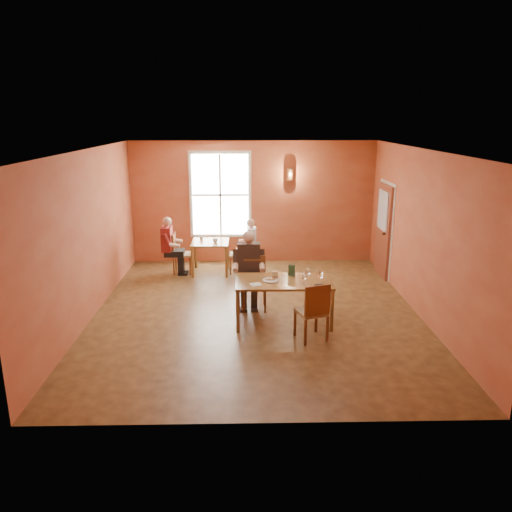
{
  "coord_description": "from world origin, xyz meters",
  "views": [
    {
      "loc": [
        -0.2,
        -8.72,
        3.55
      ],
      "look_at": [
        0.0,
        0.2,
        1.05
      ],
      "focal_mm": 35.0,
      "sensor_mm": 36.0,
      "label": 1
    }
  ],
  "objects_px": {
    "chair_diner_main": "(254,284)",
    "chair_diner_white": "(238,254)",
    "main_table": "(283,301)",
    "diner_main": "(254,274)",
    "diner_white": "(240,247)",
    "chair_diner_maroon": "(183,253)",
    "second_table": "(211,257)",
    "chair_empty": "(311,311)",
    "diner_maroon": "(181,246)"
  },
  "relations": [
    {
      "from": "chair_empty",
      "to": "diner_main",
      "type": "bearing_deg",
      "value": 105.32
    },
    {
      "from": "main_table",
      "to": "diner_main",
      "type": "distance_m",
      "value": 0.86
    },
    {
      "from": "diner_main",
      "to": "chair_diner_maroon",
      "type": "xyz_separation_m",
      "value": [
        -1.63,
        2.35,
        -0.23
      ]
    },
    {
      "from": "main_table",
      "to": "diner_main",
      "type": "xyz_separation_m",
      "value": [
        -0.5,
        0.62,
        0.32
      ]
    },
    {
      "from": "chair_diner_maroon",
      "to": "diner_maroon",
      "type": "relative_size",
      "value": 0.72
    },
    {
      "from": "main_table",
      "to": "chair_diner_main",
      "type": "relative_size",
      "value": 1.67
    },
    {
      "from": "main_table",
      "to": "chair_diner_white",
      "type": "height_order",
      "value": "chair_diner_white"
    },
    {
      "from": "diner_maroon",
      "to": "chair_diner_white",
      "type": "bearing_deg",
      "value": 90.0
    },
    {
      "from": "chair_empty",
      "to": "main_table",
      "type": "bearing_deg",
      "value": 101.13
    },
    {
      "from": "chair_diner_white",
      "to": "diner_white",
      "type": "bearing_deg",
      "value": -90.0
    },
    {
      "from": "main_table",
      "to": "second_table",
      "type": "relative_size",
      "value": 1.96
    },
    {
      "from": "main_table",
      "to": "diner_main",
      "type": "height_order",
      "value": "diner_main"
    },
    {
      "from": "chair_diner_main",
      "to": "diner_main",
      "type": "bearing_deg",
      "value": 90.0
    },
    {
      "from": "diner_maroon",
      "to": "chair_diner_main",
      "type": "bearing_deg",
      "value": 35.51
    },
    {
      "from": "chair_diner_main",
      "to": "diner_main",
      "type": "xyz_separation_m",
      "value": [
        0.0,
        -0.03,
        0.21
      ]
    },
    {
      "from": "main_table",
      "to": "chair_diner_white",
      "type": "relative_size",
      "value": 1.83
    },
    {
      "from": "diner_main",
      "to": "diner_white",
      "type": "height_order",
      "value": "diner_main"
    },
    {
      "from": "chair_empty",
      "to": "diner_white",
      "type": "xyz_separation_m",
      "value": [
        -1.21,
        3.67,
        0.12
      ]
    },
    {
      "from": "second_table",
      "to": "chair_diner_maroon",
      "type": "height_order",
      "value": "chair_diner_maroon"
    },
    {
      "from": "chair_diner_main",
      "to": "chair_empty",
      "type": "bearing_deg",
      "value": 124.01
    },
    {
      "from": "chair_empty",
      "to": "second_table",
      "type": "xyz_separation_m",
      "value": [
        -1.89,
        3.67,
        -0.12
      ]
    },
    {
      "from": "main_table",
      "to": "chair_diner_maroon",
      "type": "xyz_separation_m",
      "value": [
        -2.13,
        2.97,
        0.08
      ]
    },
    {
      "from": "chair_empty",
      "to": "second_table",
      "type": "height_order",
      "value": "chair_empty"
    },
    {
      "from": "main_table",
      "to": "second_table",
      "type": "height_order",
      "value": "main_table"
    },
    {
      "from": "main_table",
      "to": "chair_diner_main",
      "type": "xyz_separation_m",
      "value": [
        -0.5,
        0.65,
        0.11
      ]
    },
    {
      "from": "second_table",
      "to": "chair_diner_white",
      "type": "relative_size",
      "value": 0.93
    },
    {
      "from": "diner_maroon",
      "to": "chair_empty",
      "type": "bearing_deg",
      "value": 34.97
    },
    {
      "from": "diner_white",
      "to": "chair_diner_maroon",
      "type": "distance_m",
      "value": 1.34
    },
    {
      "from": "diner_main",
      "to": "chair_empty",
      "type": "relative_size",
      "value": 1.43
    },
    {
      "from": "chair_diner_white",
      "to": "diner_white",
      "type": "relative_size",
      "value": 0.75
    },
    {
      "from": "diner_white",
      "to": "diner_maroon",
      "type": "bearing_deg",
      "value": 90.0
    },
    {
      "from": "chair_diner_main",
      "to": "chair_diner_maroon",
      "type": "xyz_separation_m",
      "value": [
        -1.63,
        2.32,
        -0.03
      ]
    },
    {
      "from": "diner_main",
      "to": "chair_diner_maroon",
      "type": "distance_m",
      "value": 2.87
    },
    {
      "from": "main_table",
      "to": "diner_white",
      "type": "relative_size",
      "value": 1.37
    },
    {
      "from": "second_table",
      "to": "diner_white",
      "type": "bearing_deg",
      "value": 0.0
    },
    {
      "from": "diner_main",
      "to": "chair_diner_white",
      "type": "relative_size",
      "value": 1.55
    },
    {
      "from": "chair_diner_main",
      "to": "second_table",
      "type": "relative_size",
      "value": 1.18
    },
    {
      "from": "chair_diner_white",
      "to": "diner_maroon",
      "type": "bearing_deg",
      "value": 90.0
    },
    {
      "from": "chair_diner_main",
      "to": "chair_diner_white",
      "type": "height_order",
      "value": "chair_diner_main"
    },
    {
      "from": "diner_maroon",
      "to": "diner_main",
      "type": "bearing_deg",
      "value": 35.16
    },
    {
      "from": "chair_diner_main",
      "to": "diner_maroon",
      "type": "xyz_separation_m",
      "value": [
        -1.66,
        2.32,
        0.15
      ]
    },
    {
      "from": "main_table",
      "to": "chair_diner_maroon",
      "type": "height_order",
      "value": "chair_diner_maroon"
    },
    {
      "from": "second_table",
      "to": "diner_maroon",
      "type": "distance_m",
      "value": 0.74
    },
    {
      "from": "diner_main",
      "to": "main_table",
      "type": "bearing_deg",
      "value": 128.88
    },
    {
      "from": "chair_diner_white",
      "to": "diner_maroon",
      "type": "distance_m",
      "value": 1.34
    },
    {
      "from": "diner_main",
      "to": "second_table",
      "type": "bearing_deg",
      "value": -67.45
    },
    {
      "from": "diner_main",
      "to": "chair_empty",
      "type": "distance_m",
      "value": 1.62
    },
    {
      "from": "main_table",
      "to": "diner_main",
      "type": "relative_size",
      "value": 1.18
    },
    {
      "from": "chair_diner_main",
      "to": "diner_white",
      "type": "bearing_deg",
      "value": -82.73
    },
    {
      "from": "diner_main",
      "to": "chair_diner_maroon",
      "type": "height_order",
      "value": "diner_main"
    }
  ]
}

